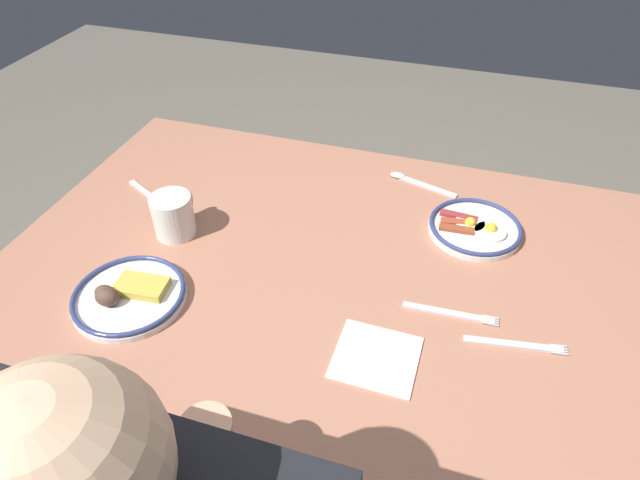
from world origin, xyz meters
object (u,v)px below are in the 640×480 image
butter_knife (154,199)px  tea_spoon (413,181)px  coffee_mug (174,215)px  plate_near_main (475,228)px  fork_far (451,313)px  fork_near (516,345)px  paper_napkin (376,357)px  plate_center_pancakes (128,295)px

butter_knife → tea_spoon: bearing=-156.1°
coffee_mug → plate_near_main: bearing=-162.8°
tea_spoon → fork_far: bearing=108.8°
butter_knife → coffee_mug: bearing=140.8°
plate_near_main → fork_near: bearing=108.0°
paper_napkin → plate_near_main: bearing=-108.2°
paper_napkin → fork_far: fork_far is taller
fork_near → plate_center_pancakes: bearing=8.5°
plate_near_main → plate_center_pancakes: size_ratio=0.94×
coffee_mug → fork_near: coffee_mug is taller
plate_center_pancakes → plate_near_main: bearing=-146.4°
plate_near_main → coffee_mug: coffee_mug is taller
fork_near → coffee_mug: bearing=-8.4°
plate_center_pancakes → paper_napkin: plate_center_pancakes is taller
coffee_mug → fork_far: size_ratio=0.68×
butter_knife → tea_spoon: size_ratio=1.11×
plate_center_pancakes → fork_far: bearing=-166.1°
plate_center_pancakes → butter_knife: plate_center_pancakes is taller
coffee_mug → paper_napkin: size_ratio=0.85×
plate_near_main → tea_spoon: bearing=-43.6°
paper_napkin → butter_knife: butter_knife is taller
plate_near_main → paper_napkin: 0.44m
paper_napkin → fork_far: size_ratio=0.81×
fork_far → butter_knife: bearing=-12.4°
plate_near_main → coffee_mug: size_ratio=1.68×
paper_napkin → fork_near: bearing=-156.6°
coffee_mug → butter_knife: size_ratio=0.63×
paper_napkin → butter_knife: 0.71m
plate_near_main → paper_napkin: plate_near_main is taller
plate_center_pancakes → paper_napkin: 0.51m
fork_near → butter_knife: 0.90m
plate_center_pancakes → coffee_mug: size_ratio=1.78×
coffee_mug → butter_knife: bearing=-39.2°
tea_spoon → fork_near: bearing=119.7°
coffee_mug → butter_knife: 0.16m
plate_near_main → butter_knife: bearing=7.9°
tea_spoon → plate_near_main: bearing=136.4°
coffee_mug → fork_near: bearing=171.6°
fork_near → tea_spoon: size_ratio=1.04×
butter_knife → fork_near: bearing=166.7°
coffee_mug → plate_center_pancakes: bearing=93.6°
tea_spoon → butter_knife: bearing=23.9°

